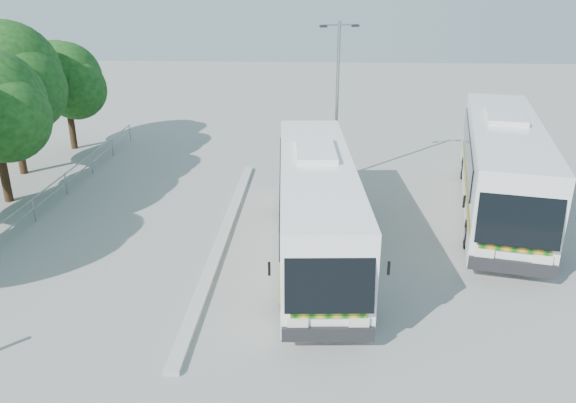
# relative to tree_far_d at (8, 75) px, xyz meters

# --- Properties ---
(ground) EXTENTS (100.00, 100.00, 0.00)m
(ground) POSITION_rel_tree_far_d_xyz_m (13.31, -8.80, -4.82)
(ground) COLOR gray
(ground) RESTS_ON ground
(kerb_divider) EXTENTS (0.40, 16.00, 0.15)m
(kerb_divider) POSITION_rel_tree_far_d_xyz_m (11.01, -6.80, -4.74)
(kerb_divider) COLOR #B2B2AD
(kerb_divider) RESTS_ON ground
(railing) EXTENTS (0.06, 22.00, 1.00)m
(railing) POSITION_rel_tree_far_d_xyz_m (3.31, -4.80, -4.08)
(railing) COLOR gray
(railing) RESTS_ON ground
(tree_far_d) EXTENTS (5.62, 5.30, 7.33)m
(tree_far_d) POSITION_rel_tree_far_d_xyz_m (0.00, 0.00, 0.00)
(tree_far_d) COLOR #382314
(tree_far_d) RESTS_ON ground
(tree_far_e) EXTENTS (4.54, 4.28, 5.92)m
(tree_far_e) POSITION_rel_tree_far_d_xyz_m (0.68, 4.50, -0.93)
(tree_far_e) COLOR #382314
(tree_far_e) RESTS_ON ground
(coach_main) EXTENTS (3.15, 12.02, 3.30)m
(coach_main) POSITION_rel_tree_far_d_xyz_m (14.44, -7.77, -3.01)
(coach_main) COLOR white
(coach_main) RESTS_ON ground
(coach_adjacent) EXTENTS (5.33, 13.35, 3.64)m
(coach_adjacent) POSITION_rel_tree_far_d_xyz_m (21.96, -3.51, -2.82)
(coach_adjacent) COLOR silver
(coach_adjacent) RESTS_ON ground
(lamppost) EXTENTS (1.76, 0.65, 7.31)m
(lamppost) POSITION_rel_tree_far_d_xyz_m (15.31, -0.08, -0.78)
(lamppost) COLOR #979A9F
(lamppost) RESTS_ON ground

